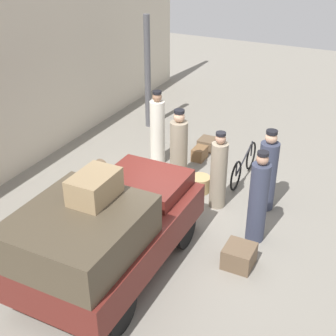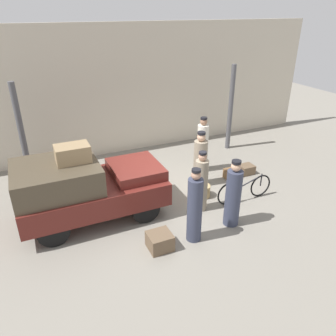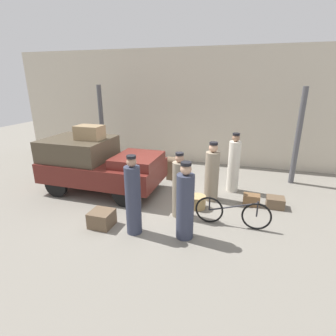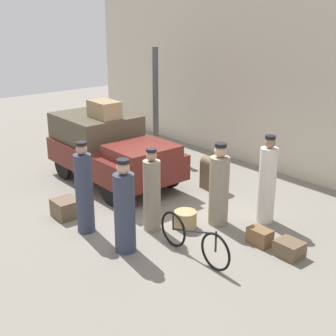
% 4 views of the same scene
% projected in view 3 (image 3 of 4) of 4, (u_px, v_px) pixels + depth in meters
% --- Properties ---
extents(ground_plane, '(30.00, 30.00, 0.00)m').
position_uv_depth(ground_plane, '(159.00, 200.00, 7.60)').
color(ground_plane, gray).
extents(station_building_facade, '(16.00, 0.15, 4.50)m').
position_uv_depth(station_building_facade, '(191.00, 107.00, 10.56)').
color(station_building_facade, beige).
rests_on(station_building_facade, ground).
extents(canopy_pillar_left, '(0.17, 0.17, 3.14)m').
position_uv_depth(canopy_pillar_left, '(102.00, 126.00, 10.39)').
color(canopy_pillar_left, '#4C4C51').
rests_on(canopy_pillar_left, ground).
extents(canopy_pillar_right, '(0.17, 0.17, 3.14)m').
position_uv_depth(canopy_pillar_right, '(298.00, 137.00, 8.41)').
color(canopy_pillar_right, '#4C4C51').
rests_on(canopy_pillar_right, ground).
extents(truck, '(3.59, 1.86, 1.62)m').
position_uv_depth(truck, '(98.00, 163.00, 8.07)').
color(truck, black).
rests_on(truck, ground).
extents(bicycle, '(1.77, 0.04, 0.72)m').
position_uv_depth(bicycle, '(232.00, 213.00, 6.18)').
color(bicycle, black).
rests_on(bicycle, ground).
extents(wicker_basket, '(0.46, 0.46, 0.35)m').
position_uv_depth(wicker_basket, '(197.00, 202.00, 7.12)').
color(wicker_basket, tan).
rests_on(wicker_basket, ground).
extents(conductor_in_dark_uniform, '(0.38, 0.38, 1.75)m').
position_uv_depth(conductor_in_dark_uniform, '(185.00, 204.00, 5.60)').
color(conductor_in_dark_uniform, '#33384C').
rests_on(conductor_in_dark_uniform, ground).
extents(porter_with_bicycle, '(0.34, 0.34, 1.68)m').
position_uv_depth(porter_with_bicycle, '(179.00, 188.00, 6.53)').
color(porter_with_bicycle, gray).
rests_on(porter_with_bicycle, ground).
extents(porter_standing_middle, '(0.36, 0.36, 1.83)m').
position_uv_depth(porter_standing_middle, '(234.00, 165.00, 8.01)').
color(porter_standing_middle, silver).
rests_on(porter_standing_middle, ground).
extents(porter_carrying_trunk, '(0.40, 0.40, 1.71)m').
position_uv_depth(porter_carrying_trunk, '(212.00, 174.00, 7.44)').
color(porter_carrying_trunk, gray).
rests_on(porter_carrying_trunk, ground).
extents(porter_lifting_near_truck, '(0.35, 0.35, 1.83)m').
position_uv_depth(porter_lifting_near_truck, '(133.00, 198.00, 5.77)').
color(porter_lifting_near_truck, '#33384C').
rests_on(porter_lifting_near_truck, ground).
extents(trunk_barrel_dark, '(0.48, 0.33, 0.80)m').
position_uv_depth(trunk_barrel_dark, '(174.00, 167.00, 9.10)').
color(trunk_barrel_dark, brown).
rests_on(trunk_barrel_dark, ground).
extents(trunk_large_brown, '(0.45, 0.29, 0.31)m').
position_uv_depth(trunk_large_brown, '(251.00, 200.00, 7.28)').
color(trunk_large_brown, brown).
rests_on(trunk_large_brown, ground).
extents(suitcase_black_upright, '(0.46, 0.40, 0.29)m').
position_uv_depth(suitcase_black_upright, '(275.00, 202.00, 7.16)').
color(suitcase_black_upright, brown).
rests_on(suitcase_black_upright, ground).
extents(suitcase_tan_flat, '(0.53, 0.51, 0.38)m').
position_uv_depth(suitcase_tan_flat, '(102.00, 219.00, 6.23)').
color(suitcase_tan_flat, brown).
rests_on(suitcase_tan_flat, ground).
extents(trunk_on_truck_roof, '(0.79, 0.54, 0.41)m').
position_uv_depth(trunk_on_truck_roof, '(90.00, 132.00, 7.82)').
color(trunk_on_truck_roof, '#937A56').
rests_on(trunk_on_truck_roof, truck).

